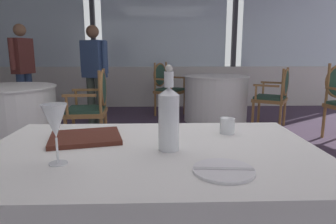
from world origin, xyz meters
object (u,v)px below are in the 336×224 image
water_bottle (169,117)px  wine_glass (55,122)px  side_plate (224,170)px  diner_person_0 (94,70)px  dining_chair_0_0 (166,85)px  diner_person_1 (23,66)px  water_tumbler (227,126)px  menu_book (85,137)px  dining_chair_2_0 (93,103)px  dining_chair_0_1 (276,93)px

water_bottle → wine_glass: water_bottle is taller
wine_glass → side_plate: bearing=-8.9°
water_bottle → diner_person_0: (-1.04, 3.56, -0.02)m
water_bottle → dining_chair_0_0: bearing=88.7°
water_bottle → side_plate: bearing=-53.2°
diner_person_1 → water_tumbler: bearing=-37.3°
water_tumbler → diner_person_0: (-1.33, 3.33, 0.08)m
diner_person_1 → menu_book: bearing=-45.0°
dining_chair_2_0 → diner_person_0: (-0.22, 1.19, 0.32)m
water_bottle → dining_chair_0_1: 3.74m
water_bottle → diner_person_1: size_ratio=0.21×
wine_glass → menu_book: (0.03, 0.29, -0.14)m
dining_chair_0_1 → diner_person_1: bearing=20.7°
water_tumbler → menu_book: 0.66m
menu_book → dining_chair_2_0: 2.27m
wine_glass → dining_chair_2_0: size_ratio=0.22×
wine_glass → diner_person_1: size_ratio=0.13×
diner_person_1 → dining_chair_0_1: bearing=7.4°
side_plate → water_bottle: 0.32m
diner_person_1 → wine_glass: bearing=-46.9°
water_tumbler → dining_chair_0_1: bearing=64.4°
wine_glass → dining_chair_0_1: bearing=57.9°
water_bottle → menu_book: water_bottle is taller
dining_chair_0_0 → diner_person_0: 1.39m
diner_person_1 → side_plate: bearing=-41.5°
water_tumbler → diner_person_0: size_ratio=0.05×
side_plate → diner_person_1: (-2.53, 4.29, 0.15)m
dining_chair_0_0 → wine_glass: bearing=-65.0°
dining_chair_2_0 → menu_book: bearing=97.9°
menu_book → dining_chair_0_1: size_ratio=0.33×
dining_chair_2_0 → diner_person_0: 1.25m
side_plate → water_tumbler: 0.48m
water_bottle → dining_chair_0_1: size_ratio=0.37×
water_bottle → menu_book: (-0.37, 0.15, -0.13)m
side_plate → diner_person_1: size_ratio=0.13×
dining_chair_0_0 → diner_person_0: size_ratio=0.62×
water_tumbler → menu_book: size_ratio=0.25×
wine_glass → dining_chair_0_0: size_ratio=0.22×
diner_person_0 → diner_person_1: (-1.32, 0.50, 0.04)m
water_bottle → wine_glass: (-0.39, -0.14, 0.01)m
dining_chair_0_0 → water_bottle: bearing=-59.9°
menu_book → dining_chair_0_1: dining_chair_0_1 is taller
dining_chair_0_0 → dining_chair_2_0: bearing=-84.1°
dining_chair_0_1 → diner_person_1: diner_person_1 is taller
side_plate → dining_chair_0_1: 3.86m
menu_book → diner_person_1: diner_person_1 is taller
menu_book → water_tumbler: bearing=-6.3°
wine_glass → menu_book: bearing=85.0°
menu_book → dining_chair_2_0: size_ratio=0.32×
side_plate → water_bottle: water_bottle is taller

